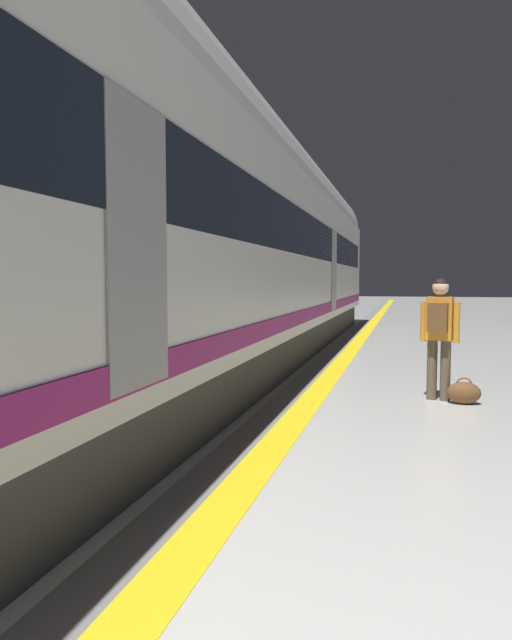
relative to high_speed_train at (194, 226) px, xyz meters
name	(u,v)px	position (x,y,z in m)	size (l,w,h in m)	color
safety_line_strip	(319,390)	(2.01, -0.03, -2.50)	(0.36, 80.00, 0.01)	yellow
tactile_edge_band	(301,389)	(1.73, -0.03, -2.50)	(0.52, 80.00, 0.01)	slate
high_speed_train	(194,226)	(0.00, 0.00, 0.00)	(2.94, 31.58, 4.97)	#38383D
passenger_near	(439,328)	(3.71, -0.33, -1.50)	(0.52, 0.38, 1.69)	brown
duffel_bag_near	(464,393)	(4.04, -0.50, -2.35)	(0.44, 0.26, 0.36)	brown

